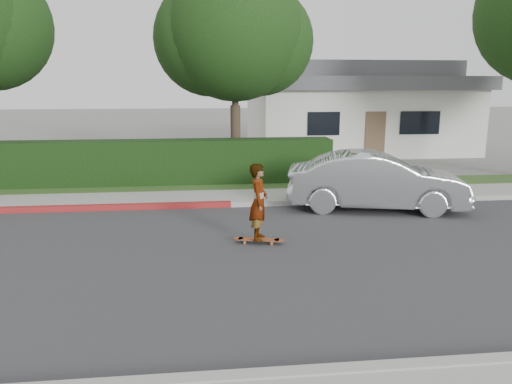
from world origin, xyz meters
TOP-DOWN VIEW (x-y plane):
  - ground at (0.00, 0.00)m, footprint 120.00×120.00m
  - road at (0.00, 0.00)m, footprint 60.00×8.00m
  - curb_near at (0.00, -4.10)m, footprint 60.00×0.20m
  - curb_far at (0.00, 4.10)m, footprint 60.00×0.20m
  - sidewalk_far at (0.00, 5.00)m, footprint 60.00×1.60m
  - planting_strip at (0.00, 6.60)m, footprint 60.00×1.60m
  - hedge at (-3.00, 7.20)m, footprint 15.00×1.00m
  - tree_center at (1.49, 9.19)m, footprint 5.66×4.84m
  - house at (8.00, 16.00)m, footprint 10.60×8.60m
  - skateboard at (1.38, 0.85)m, footprint 1.07×0.45m
  - skateboarder at (1.38, 0.85)m, footprint 0.50×0.65m
  - car_silver at (4.80, 3.41)m, footprint 4.86×2.62m

SIDE VIEW (x-z plane):
  - ground at x=0.00m, z-range 0.00..0.00m
  - road at x=0.00m, z-range 0.00..0.01m
  - planting_strip at x=0.00m, z-range 0.00..0.10m
  - sidewalk_far at x=0.00m, z-range 0.00..0.12m
  - curb_near at x=0.00m, z-range 0.00..0.15m
  - curb_far at x=0.00m, z-range 0.00..0.15m
  - skateboard at x=1.38m, z-range 0.04..0.14m
  - hedge at x=-3.00m, z-range 0.00..1.50m
  - car_silver at x=4.80m, z-range 0.00..1.52m
  - skateboarder at x=1.38m, z-range 0.11..1.70m
  - house at x=8.00m, z-range -0.05..4.25m
  - tree_center at x=1.49m, z-range 1.18..8.62m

